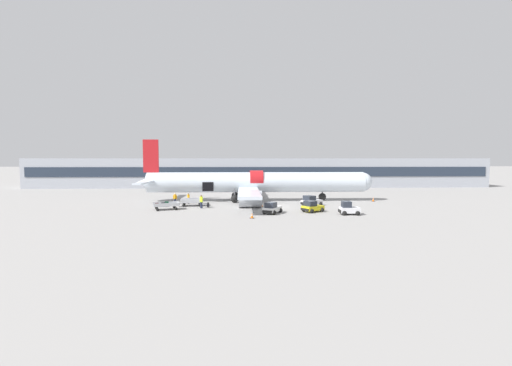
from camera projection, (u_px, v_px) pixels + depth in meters
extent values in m
plane|color=gray|center=(273.00, 207.00, 48.04)|extent=(500.00, 500.00, 0.00)
cube|color=#9EA3AD|center=(260.00, 172.00, 83.85)|extent=(107.69, 11.36, 6.85)
cube|color=#232D3D|center=(261.00, 172.00, 78.11)|extent=(105.54, 0.16, 2.19)
cylinder|color=silver|center=(256.00, 182.00, 54.70)|extent=(34.46, 3.19, 3.19)
sphere|color=silver|center=(363.00, 182.00, 55.40)|extent=(3.03, 3.03, 3.03)
cone|color=silver|center=(148.00, 182.00, 54.00)|extent=(3.67, 2.93, 2.93)
cylinder|color=red|center=(256.00, 180.00, 54.65)|extent=(2.07, 3.20, 3.20)
cube|color=red|center=(151.00, 156.00, 53.73)|extent=(2.39, 0.28, 5.17)
cube|color=silver|center=(145.00, 182.00, 49.95)|extent=(1.22, 8.15, 0.20)
cube|color=silver|center=(159.00, 179.00, 58.07)|extent=(1.22, 8.15, 0.20)
cube|color=silver|center=(249.00, 192.00, 46.98)|extent=(2.91, 14.55, 0.40)
cube|color=silver|center=(247.00, 184.00, 62.43)|extent=(2.91, 14.55, 0.40)
cylinder|color=#B2B7BF|center=(250.00, 199.00, 47.10)|extent=(3.13, 2.33, 2.33)
cylinder|color=#B2B7BF|center=(248.00, 189.00, 62.46)|extent=(3.13, 2.33, 2.33)
cube|color=black|center=(208.00, 187.00, 52.86)|extent=(1.70, 0.12, 1.40)
cylinder|color=#56565B|center=(322.00, 192.00, 55.24)|extent=(0.22, 0.22, 1.60)
sphere|color=black|center=(322.00, 197.00, 55.30)|extent=(1.21, 1.21, 1.21)
cylinder|color=#56565B|center=(235.00, 194.00, 52.38)|extent=(0.22, 0.22, 1.60)
sphere|color=black|center=(235.00, 199.00, 52.44)|extent=(1.21, 1.21, 1.21)
cylinder|color=#56565B|center=(235.00, 191.00, 56.96)|extent=(0.22, 0.22, 1.60)
sphere|color=black|center=(235.00, 196.00, 57.02)|extent=(1.21, 1.21, 1.21)
cube|color=silver|center=(350.00, 210.00, 41.31)|extent=(2.40, 1.56, 0.66)
cube|color=#232833|center=(346.00, 204.00, 41.27)|extent=(1.12, 1.26, 0.73)
cube|color=black|center=(340.00, 211.00, 41.34)|extent=(0.20, 1.28, 0.33)
sphere|color=black|center=(342.00, 211.00, 42.01)|extent=(0.56, 0.56, 0.56)
sphere|color=black|center=(344.00, 213.00, 40.67)|extent=(0.56, 0.56, 0.56)
sphere|color=black|center=(355.00, 211.00, 41.98)|extent=(0.56, 0.56, 0.56)
sphere|color=black|center=(358.00, 213.00, 40.64)|extent=(0.56, 0.56, 0.56)
cube|color=silver|center=(312.00, 202.00, 49.24)|extent=(3.29, 2.93, 0.58)
cube|color=#232833|center=(309.00, 198.00, 48.91)|extent=(1.84, 1.87, 0.67)
cube|color=black|center=(304.00, 204.00, 48.40)|extent=(0.90, 1.31, 0.29)
sphere|color=black|center=(303.00, 204.00, 49.34)|extent=(0.56, 0.56, 0.56)
sphere|color=black|center=(311.00, 205.00, 48.06)|extent=(0.56, 0.56, 0.56)
sphere|color=black|center=(313.00, 203.00, 50.45)|extent=(0.56, 0.56, 0.56)
sphere|color=black|center=(321.00, 204.00, 49.17)|extent=(0.56, 0.56, 0.56)
cube|color=white|center=(272.00, 209.00, 42.31)|extent=(2.60, 3.20, 0.55)
cube|color=#232833|center=(271.00, 205.00, 41.82)|extent=(1.64, 1.70, 0.65)
cube|color=black|center=(267.00, 212.00, 40.98)|extent=(1.12, 0.70, 0.28)
sphere|color=black|center=(264.00, 212.00, 41.74)|extent=(0.56, 0.56, 0.56)
sphere|color=black|center=(274.00, 213.00, 41.16)|extent=(0.56, 0.56, 0.56)
sphere|color=black|center=(271.00, 210.00, 43.50)|extent=(0.56, 0.56, 0.56)
sphere|color=black|center=(280.00, 210.00, 42.92)|extent=(0.56, 0.56, 0.56)
cube|color=yellow|center=(313.00, 208.00, 43.47)|extent=(3.04, 2.68, 0.55)
cube|color=#232833|center=(310.00, 203.00, 43.18)|extent=(1.69, 1.75, 0.65)
cube|color=black|center=(305.00, 210.00, 42.74)|extent=(0.83, 1.27, 0.28)
sphere|color=black|center=(304.00, 209.00, 43.63)|extent=(0.56, 0.56, 0.56)
sphere|color=black|center=(312.00, 211.00, 42.38)|extent=(0.56, 0.56, 0.56)
sphere|color=black|center=(314.00, 208.00, 44.59)|extent=(0.56, 0.56, 0.56)
sphere|color=black|center=(322.00, 210.00, 43.35)|extent=(0.56, 0.56, 0.56)
cube|color=#B7BABF|center=(192.00, 202.00, 48.92)|extent=(3.36, 2.12, 0.05)
cube|color=#B7BABF|center=(203.00, 200.00, 49.13)|extent=(0.25, 1.79, 0.51)
cube|color=#B7BABF|center=(191.00, 201.00, 48.04)|extent=(3.11, 0.39, 0.51)
cube|color=#B7BABF|center=(192.00, 199.00, 49.76)|extent=(3.11, 0.39, 0.51)
cube|color=#333338|center=(206.00, 203.00, 49.23)|extent=(0.90, 0.17, 0.06)
sphere|color=black|center=(200.00, 205.00, 48.22)|extent=(0.40, 0.40, 0.40)
sphere|color=black|center=(200.00, 204.00, 49.99)|extent=(0.40, 0.40, 0.40)
sphere|color=black|center=(183.00, 206.00, 47.90)|extent=(0.40, 0.40, 0.40)
sphere|color=black|center=(184.00, 204.00, 49.67)|extent=(0.40, 0.40, 0.40)
cube|color=#2D2D33|center=(189.00, 201.00, 49.13)|extent=(0.51, 0.28, 0.32)
cube|color=#721951|center=(198.00, 201.00, 48.81)|extent=(0.56, 0.30, 0.33)
cube|color=#1E2347|center=(193.00, 201.00, 48.94)|extent=(0.35, 0.27, 0.34)
cube|color=#B7BABF|center=(166.00, 206.00, 45.29)|extent=(3.72, 2.69, 0.05)
cube|color=#B7BABF|center=(179.00, 203.00, 45.84)|extent=(0.59, 1.69, 0.41)
cube|color=#B7BABF|center=(167.00, 205.00, 44.48)|extent=(3.14, 1.06, 0.41)
cube|color=#B7BABF|center=(165.00, 203.00, 46.07)|extent=(3.14, 1.06, 0.41)
cube|color=#333338|center=(182.00, 207.00, 46.04)|extent=(0.88, 0.35, 0.06)
sphere|color=black|center=(176.00, 209.00, 44.90)|extent=(0.40, 0.40, 0.40)
sphere|color=black|center=(174.00, 207.00, 46.54)|extent=(0.40, 0.40, 0.40)
sphere|color=black|center=(157.00, 210.00, 44.09)|extent=(0.40, 0.40, 0.40)
sphere|color=black|center=(156.00, 208.00, 45.73)|extent=(0.40, 0.40, 0.40)
cube|color=#14472D|center=(167.00, 203.00, 45.53)|extent=(0.52, 0.29, 0.50)
cube|color=#4C1E1E|center=(157.00, 205.00, 44.62)|extent=(0.47, 0.36, 0.41)
cube|color=black|center=(163.00, 204.00, 45.18)|extent=(0.53, 0.39, 0.40)
cylinder|color=#1E2338|center=(201.00, 205.00, 46.63)|extent=(0.44, 0.44, 0.89)
cylinder|color=#CCE523|center=(201.00, 199.00, 46.58)|extent=(0.56, 0.56, 0.70)
sphere|color=brown|center=(201.00, 196.00, 46.54)|extent=(0.25, 0.25, 0.25)
cylinder|color=#CCE523|center=(201.00, 200.00, 46.79)|extent=(0.18, 0.18, 0.64)
cylinder|color=#CCE523|center=(202.00, 200.00, 46.37)|extent=(0.18, 0.18, 0.64)
cylinder|color=black|center=(188.00, 201.00, 51.51)|extent=(0.40, 0.40, 0.77)
cylinder|color=orange|center=(188.00, 196.00, 51.46)|extent=(0.51, 0.51, 0.60)
sphere|color=brown|center=(188.00, 194.00, 51.43)|extent=(0.21, 0.21, 0.21)
cylinder|color=orange|center=(189.00, 197.00, 51.32)|extent=(0.16, 0.16, 0.56)
cylinder|color=orange|center=(188.00, 197.00, 51.62)|extent=(0.16, 0.16, 0.56)
cylinder|color=#1E2338|center=(175.00, 201.00, 50.85)|extent=(0.38, 0.38, 0.81)
cylinder|color=orange|center=(175.00, 197.00, 50.80)|extent=(0.49, 0.49, 0.64)
sphere|color=beige|center=(175.00, 194.00, 50.77)|extent=(0.22, 0.22, 0.22)
cylinder|color=orange|center=(176.00, 197.00, 50.90)|extent=(0.16, 0.16, 0.59)
cylinder|color=orange|center=(173.00, 197.00, 50.71)|extent=(0.16, 0.16, 0.59)
cube|color=black|center=(208.00, 205.00, 47.73)|extent=(0.36, 0.29, 0.56)
cube|color=black|center=(208.00, 203.00, 47.70)|extent=(0.21, 0.07, 0.12)
cube|color=black|center=(373.00, 201.00, 54.09)|extent=(0.45, 0.45, 0.03)
cone|color=orange|center=(373.00, 199.00, 54.06)|extent=(0.33, 0.33, 0.70)
cylinder|color=white|center=(373.00, 199.00, 54.06)|extent=(0.19, 0.19, 0.08)
cube|color=black|center=(252.00, 218.00, 38.82)|extent=(0.49, 0.49, 0.03)
cone|color=orange|center=(252.00, 216.00, 38.80)|extent=(0.36, 0.36, 0.61)
cylinder|color=white|center=(252.00, 215.00, 38.80)|extent=(0.21, 0.21, 0.07)
cube|color=black|center=(261.00, 207.00, 48.15)|extent=(0.57, 0.57, 0.03)
cone|color=orange|center=(261.00, 205.00, 48.13)|extent=(0.42, 0.42, 0.56)
cylinder|color=white|center=(261.00, 205.00, 48.13)|extent=(0.25, 0.25, 0.07)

